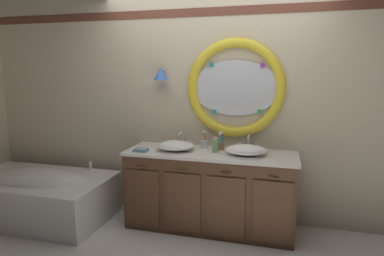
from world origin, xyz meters
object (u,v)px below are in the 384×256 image
at_px(toothbrush_holder_left, 204,144).
at_px(toothbrush_holder_right, 221,145).
at_px(folded_hand_towel, 141,150).
at_px(soap_dispenser, 215,145).
at_px(sink_basin_right, 246,150).
at_px(sink_basin_left, 176,146).
at_px(bathtub, 37,193).

xyz_separation_m(toothbrush_holder_left, toothbrush_holder_right, (0.19, -0.03, -0.00)).
bearing_deg(folded_hand_towel, soap_dispenser, 12.09).
height_order(toothbrush_holder_left, toothbrush_holder_right, toothbrush_holder_right).
height_order(sink_basin_right, toothbrush_holder_left, toothbrush_holder_left).
bearing_deg(folded_hand_towel, sink_basin_left, 22.48).
height_order(sink_basin_left, folded_hand_towel, sink_basin_left).
bearing_deg(toothbrush_holder_right, soap_dispenser, -104.96).
relative_size(bathtub, soap_dispenser, 9.94).
distance_m(sink_basin_left, toothbrush_holder_right, 0.49).
height_order(toothbrush_holder_right, folded_hand_towel, toothbrush_holder_right).
bearing_deg(folded_hand_towel, sink_basin_right, 7.41).
distance_m(bathtub, toothbrush_holder_right, 2.20).
xyz_separation_m(sink_basin_right, toothbrush_holder_left, (-0.48, 0.17, -0.00)).
bearing_deg(toothbrush_holder_right, folded_hand_towel, -160.33).
relative_size(bathtub, sink_basin_left, 4.17).
bearing_deg(toothbrush_holder_left, bathtub, -166.84).
relative_size(bathtub, sink_basin_right, 4.03).
relative_size(sink_basin_right, folded_hand_towel, 2.81).
bearing_deg(bathtub, toothbrush_holder_left, 13.16).
height_order(sink_basin_right, soap_dispenser, soap_dispenser).
height_order(sink_basin_left, toothbrush_holder_right, toothbrush_holder_right).
relative_size(sink_basin_left, soap_dispenser, 2.38).
bearing_deg(soap_dispenser, toothbrush_holder_left, 136.03).
distance_m(sink_basin_right, toothbrush_holder_right, 0.33).
relative_size(sink_basin_right, toothbrush_holder_left, 2.12).
bearing_deg(bathtub, sink_basin_left, 9.40).
distance_m(toothbrush_holder_right, folded_hand_towel, 0.86).
bearing_deg(sink_basin_left, soap_dispenser, 3.12).
relative_size(toothbrush_holder_left, folded_hand_towel, 1.33).
distance_m(toothbrush_holder_left, soap_dispenser, 0.22).
xyz_separation_m(sink_basin_right, soap_dispenser, (-0.32, 0.02, 0.02)).
relative_size(sink_basin_left, toothbrush_holder_right, 1.97).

